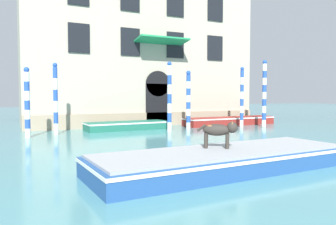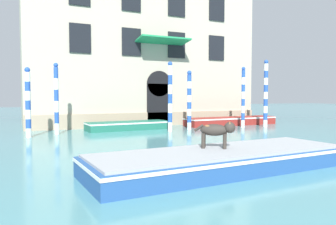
{
  "view_description": "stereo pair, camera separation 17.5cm",
  "coord_description": "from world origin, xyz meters",
  "px_view_note": "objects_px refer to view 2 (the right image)",
  "views": [
    {
      "loc": [
        -6.64,
        0.28,
        1.98
      ],
      "look_at": [
        -0.29,
        13.57,
        1.2
      ],
      "focal_mm": 35.0,
      "sensor_mm": 36.0,
      "label": 1
    },
    {
      "loc": [
        -6.48,
        0.21,
        1.98
      ],
      "look_at": [
        -0.29,
        13.57,
        1.2
      ],
      "focal_mm": 35.0,
      "sensor_mm": 36.0,
      "label": 2
    }
  ],
  "objects_px": {
    "boat_moored_far": "(231,121)",
    "mooring_pole_5": "(266,93)",
    "boat_moored_near_palazzo": "(128,125)",
    "mooring_pole_1": "(243,97)",
    "mooring_pole_3": "(170,96)",
    "mooring_pole_2": "(189,100)",
    "dog_on_deck": "(217,130)",
    "boat_foreground": "(223,159)",
    "mooring_pole_4": "(28,102)",
    "mooring_pole_0": "(56,98)"
  },
  "relations": [
    {
      "from": "dog_on_deck",
      "to": "mooring_pole_4",
      "type": "distance_m",
      "value": 10.12
    },
    {
      "from": "dog_on_deck",
      "to": "boat_moored_near_palazzo",
      "type": "bearing_deg",
      "value": 120.64
    },
    {
      "from": "mooring_pole_1",
      "to": "mooring_pole_5",
      "type": "height_order",
      "value": "mooring_pole_5"
    },
    {
      "from": "boat_moored_far",
      "to": "mooring_pole_4",
      "type": "relative_size",
      "value": 2.01
    },
    {
      "from": "boat_foreground",
      "to": "mooring_pole_0",
      "type": "relative_size",
      "value": 2.07
    },
    {
      "from": "dog_on_deck",
      "to": "boat_foreground",
      "type": "bearing_deg",
      "value": -53.6
    },
    {
      "from": "boat_moored_far",
      "to": "mooring_pole_1",
      "type": "distance_m",
      "value": 2.28
    },
    {
      "from": "boat_foreground",
      "to": "mooring_pole_1",
      "type": "relative_size",
      "value": 2.0
    },
    {
      "from": "boat_foreground",
      "to": "boat_moored_far",
      "type": "xyz_separation_m",
      "value": [
        8.03,
        10.78,
        -0.01
      ]
    },
    {
      "from": "dog_on_deck",
      "to": "mooring_pole_5",
      "type": "height_order",
      "value": "mooring_pole_5"
    },
    {
      "from": "mooring_pole_2",
      "to": "mooring_pole_3",
      "type": "distance_m",
      "value": 1.7
    },
    {
      "from": "mooring_pole_3",
      "to": "mooring_pole_4",
      "type": "relative_size",
      "value": 1.16
    },
    {
      "from": "mooring_pole_1",
      "to": "mooring_pole_4",
      "type": "height_order",
      "value": "mooring_pole_1"
    },
    {
      "from": "boat_moored_near_palazzo",
      "to": "mooring_pole_2",
      "type": "bearing_deg",
      "value": -25.09
    },
    {
      "from": "mooring_pole_1",
      "to": "mooring_pole_5",
      "type": "distance_m",
      "value": 1.48
    },
    {
      "from": "boat_moored_near_palazzo",
      "to": "boat_moored_far",
      "type": "distance_m",
      "value": 7.17
    },
    {
      "from": "boat_moored_near_palazzo",
      "to": "mooring_pole_1",
      "type": "distance_m",
      "value": 7.28
    },
    {
      "from": "mooring_pole_0",
      "to": "mooring_pole_1",
      "type": "height_order",
      "value": "mooring_pole_1"
    },
    {
      "from": "boat_moored_near_palazzo",
      "to": "mooring_pole_3",
      "type": "bearing_deg",
      "value": -51.92
    },
    {
      "from": "mooring_pole_2",
      "to": "mooring_pole_3",
      "type": "relative_size",
      "value": 0.9
    },
    {
      "from": "mooring_pole_3",
      "to": "boat_moored_far",
      "type": "bearing_deg",
      "value": 19.95
    },
    {
      "from": "boat_moored_near_palazzo",
      "to": "mooring_pole_2",
      "type": "relative_size",
      "value": 1.42
    },
    {
      "from": "mooring_pole_1",
      "to": "mooring_pole_2",
      "type": "xyz_separation_m",
      "value": [
        -3.61,
        0.31,
        -0.16
      ]
    },
    {
      "from": "boat_foreground",
      "to": "mooring_pole_3",
      "type": "bearing_deg",
      "value": 70.35
    },
    {
      "from": "boat_moored_near_palazzo",
      "to": "mooring_pole_0",
      "type": "xyz_separation_m",
      "value": [
        -3.97,
        -0.74,
        1.57
      ]
    },
    {
      "from": "boat_moored_far",
      "to": "mooring_pole_2",
      "type": "distance_m",
      "value": 4.33
    },
    {
      "from": "mooring_pole_1",
      "to": "mooring_pole_2",
      "type": "relative_size",
      "value": 1.09
    },
    {
      "from": "boat_moored_near_palazzo",
      "to": "boat_foreground",
      "type": "bearing_deg",
      "value": -98.12
    },
    {
      "from": "mooring_pole_3",
      "to": "mooring_pole_5",
      "type": "bearing_deg",
      "value": -0.67
    },
    {
      "from": "mooring_pole_4",
      "to": "mooring_pole_5",
      "type": "bearing_deg",
      "value": -2.49
    },
    {
      "from": "boat_foreground",
      "to": "mooring_pole_3",
      "type": "relative_size",
      "value": 1.96
    },
    {
      "from": "boat_moored_near_palazzo",
      "to": "mooring_pole_0",
      "type": "bearing_deg",
      "value": -173.02
    },
    {
      "from": "mooring_pole_5",
      "to": "mooring_pole_2",
      "type": "bearing_deg",
      "value": 171.49
    },
    {
      "from": "mooring_pole_4",
      "to": "mooring_pole_5",
      "type": "height_order",
      "value": "mooring_pole_5"
    },
    {
      "from": "boat_foreground",
      "to": "boat_moored_near_palazzo",
      "type": "height_order",
      "value": "boat_foreground"
    },
    {
      "from": "mooring_pole_2",
      "to": "mooring_pole_5",
      "type": "bearing_deg",
      "value": -8.51
    },
    {
      "from": "dog_on_deck",
      "to": "mooring_pole_3",
      "type": "distance_m",
      "value": 8.99
    },
    {
      "from": "mooring_pole_4",
      "to": "boat_moored_far",
      "type": "bearing_deg",
      "value": 6.63
    },
    {
      "from": "boat_foreground",
      "to": "mooring_pole_4",
      "type": "bearing_deg",
      "value": 112.32
    },
    {
      "from": "boat_moored_near_palazzo",
      "to": "boat_moored_far",
      "type": "bearing_deg",
      "value": -3.63
    },
    {
      "from": "mooring_pole_1",
      "to": "boat_moored_far",
      "type": "bearing_deg",
      "value": 80.8
    },
    {
      "from": "boat_moored_far",
      "to": "mooring_pole_2",
      "type": "xyz_separation_m",
      "value": [
        -3.87,
        -1.29,
        1.44
      ]
    },
    {
      "from": "dog_on_deck",
      "to": "mooring_pole_5",
      "type": "bearing_deg",
      "value": 78.12
    },
    {
      "from": "mooring_pole_3",
      "to": "boat_moored_near_palazzo",
      "type": "bearing_deg",
      "value": 131.64
    },
    {
      "from": "dog_on_deck",
      "to": "mooring_pole_5",
      "type": "xyz_separation_m",
      "value": [
        9.16,
        8.48,
        1.08
      ]
    },
    {
      "from": "dog_on_deck",
      "to": "boat_moored_far",
      "type": "bearing_deg",
      "value": 87.97
    },
    {
      "from": "mooring_pole_0",
      "to": "mooring_pole_4",
      "type": "distance_m",
      "value": 1.52
    },
    {
      "from": "mooring_pole_0",
      "to": "mooring_pole_2",
      "type": "bearing_deg",
      "value": -4.43
    },
    {
      "from": "mooring_pole_2",
      "to": "boat_moored_near_palazzo",
      "type": "bearing_deg",
      "value": 158.47
    },
    {
      "from": "boat_moored_far",
      "to": "mooring_pole_5",
      "type": "distance_m",
      "value": 2.97
    }
  ]
}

